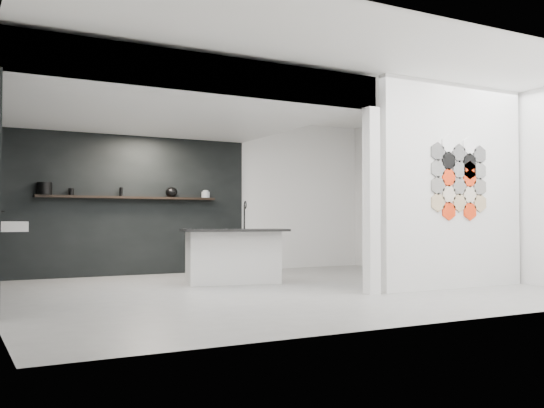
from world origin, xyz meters
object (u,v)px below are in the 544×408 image
Objects in this scene: glass_vase at (206,194)px; kitchen_island at (233,255)px; wall_basin at (8,226)px; utensil_cup at (71,192)px; bottle_dark at (121,192)px; partition_panel at (453,186)px; stockpot at (44,189)px; kettle at (171,192)px; glass_bowl at (206,195)px.

kitchen_island is at bearing -100.08° from glass_vase.
glass_vase is (3.39, 2.07, 0.54)m from wall_basin.
glass_vase is at bearing 0.00° from utensil_cup.
wall_basin is 4.18× the size of bottle_dark.
kitchen_island is (3.05, 0.15, -0.44)m from wall_basin.
partition_panel reaches higher than stockpot.
glass_vase reaches higher than wall_basin.
kettle is at bearing 0.00° from bottle_dark.
utensil_cup reaches higher than glass_bowl.
bottle_dark is (-1.50, 0.00, 0.02)m from glass_bowl.
partition_panel reaches higher than bottle_dark.
partition_panel is at bearing -38.99° from stockpot.
partition_panel is 3.26m from kitchen_island.
glass_vase is at bearing 0.00° from glass_bowl.
kitchen_island is 2.45m from bottle_dark.
kitchen_island is 8.00× the size of kettle.
kettle is 1.66m from utensil_cup.
stockpot is 2.07m from kettle.
utensil_cup is (-1.95, 1.92, 0.96)m from kitchen_island.
bottle_dark is (-1.50, 0.00, 0.01)m from glass_vase.
kitchen_island is 6.78× the size of stockpot.
kitchen_island is 14.79× the size of utensil_cup.
stockpot is 2.18× the size of utensil_cup.
glass_vase is (-2.08, 3.87, -0.01)m from partition_panel.
kettle is at bearing 110.10° from kitchen_island.
stockpot reaches higher than utensil_cup.
bottle_dark is (1.89, 2.07, 0.54)m from wall_basin.
stockpot is 1.65× the size of bottle_dark.
bottle_dark is at bearing 47.56° from wall_basin.
utensil_cup is at bearing 147.03° from kitchen_island.
partition_panel is at bearing -41.49° from utensil_cup.
stockpot reaches higher than glass_vase.
kitchen_island is (-2.42, 1.95, -0.99)m from partition_panel.
glass_bowl is (2.70, 0.00, -0.04)m from stockpot.
partition_panel is 1.74× the size of kitchen_island.
bottle_dark is (1.20, 0.00, -0.03)m from stockpot.
wall_basin is 5.51× the size of utensil_cup.
stockpot is 1.20m from bottle_dark.
partition_panel is 4.39m from glass_bowl.
kitchen_island is 10.96× the size of glass_bowl.
partition_panel is 4.67× the size of wall_basin.
stockpot is 1.62× the size of glass_bowl.
partition_panel is 4.39m from glass_vase.
stockpot is at bearing 141.01° from partition_panel.
kettle is at bearing 180.00° from glass_vase.
kettle is 1.37× the size of glass_bowl.
stockpot is 2.70m from glass_bowl.
glass_vase is at bearing 118.23° from partition_panel.
stockpot is at bearing 180.00° from glass_vase.
wall_basin is at bearing -117.95° from utensil_cup.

